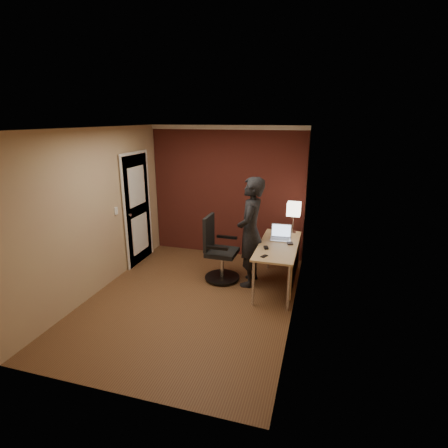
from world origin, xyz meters
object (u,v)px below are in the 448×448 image
(laptop, at_px, (281,235))
(wallet, at_px, (290,243))
(desk_lamp, at_px, (294,209))
(person, at_px, (250,232))
(office_chair, at_px, (218,253))
(desk, at_px, (283,252))
(mouse, at_px, (266,248))
(phone, at_px, (264,256))

(laptop, relative_size, wallet, 3.12)
(desk_lamp, relative_size, person, 0.30)
(desk_lamp, relative_size, laptop, 1.56)
(office_chair, height_order, person, person)
(desk, distance_m, desk_lamp, 0.84)
(desk_lamp, bearing_deg, office_chair, -150.98)
(wallet, xyz_separation_m, person, (-0.62, -0.06, 0.14))
(desk, relative_size, mouse, 15.00)
(mouse, bearing_deg, person, 120.10)
(desk_lamp, distance_m, mouse, 1.02)
(mouse, xyz_separation_m, phone, (0.03, -0.32, -0.01))
(phone, bearing_deg, office_chair, 171.75)
(desk, relative_size, phone, 13.04)
(laptop, xyz_separation_m, phone, (-0.13, -0.83, -0.06))
(office_chair, bearing_deg, laptop, 15.30)
(person, bearing_deg, laptop, 122.01)
(office_chair, bearing_deg, mouse, -16.38)
(desk, xyz_separation_m, laptop, (-0.07, 0.27, 0.19))
(laptop, bearing_deg, phone, -98.80)
(laptop, relative_size, phone, 2.99)
(desk_lamp, relative_size, mouse, 5.35)
(phone, bearing_deg, mouse, 119.84)
(office_chair, bearing_deg, wallet, 2.96)
(desk, xyz_separation_m, person, (-0.52, 0.00, 0.28))
(person, bearing_deg, office_chair, -89.20)
(desk_lamp, distance_m, wallet, 0.70)
(laptop, relative_size, person, 0.19)
(desk_lamp, xyz_separation_m, mouse, (-0.31, -0.88, -0.40))
(phone, xyz_separation_m, wallet, (0.30, 0.62, 0.01))
(desk_lamp, xyz_separation_m, phone, (-0.28, -1.20, -0.41))
(desk_lamp, bearing_deg, person, -133.61)
(desk_lamp, xyz_separation_m, wallet, (0.02, -0.57, -0.41))
(wallet, bearing_deg, office_chair, -177.04)
(laptop, relative_size, mouse, 3.44)
(person, bearing_deg, phone, 30.79)
(desk, bearing_deg, phone, -109.79)
(laptop, bearing_deg, desk_lamp, 66.98)
(laptop, bearing_deg, office_chair, -164.70)
(phone, xyz_separation_m, office_chair, (-0.86, 0.56, -0.26))
(laptop, distance_m, wallet, 0.28)
(mouse, relative_size, wallet, 0.91)
(wallet, bearing_deg, laptop, 129.35)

